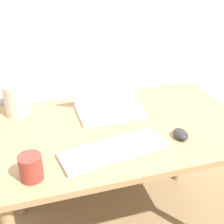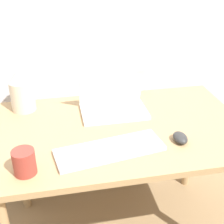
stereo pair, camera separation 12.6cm
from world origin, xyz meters
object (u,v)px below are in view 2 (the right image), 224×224
(keyboard, at_px, (110,150))
(laptop, at_px, (113,102))
(vase, at_px, (22,90))
(mouse, at_px, (180,138))
(mug, at_px, (24,162))

(keyboard, bearing_deg, laptop, 76.55)
(keyboard, bearing_deg, vase, 128.94)
(mouse, distance_m, vase, 0.84)
(mouse, height_order, vase, vase)
(laptop, height_order, vase, vase)
(keyboard, distance_m, vase, 0.61)
(mouse, relative_size, mug, 0.88)
(vase, xyz_separation_m, mug, (0.03, -0.54, -0.06))
(keyboard, relative_size, vase, 2.09)
(mouse, distance_m, mug, 0.68)
(laptop, distance_m, keyboard, 0.37)
(laptop, xyz_separation_m, mouse, (0.24, -0.34, -0.03))
(mouse, bearing_deg, mug, -172.61)
(laptop, height_order, mug, laptop)
(laptop, xyz_separation_m, vase, (-0.46, 0.11, 0.06))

